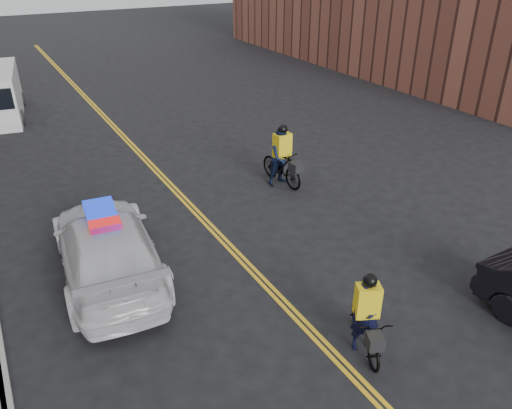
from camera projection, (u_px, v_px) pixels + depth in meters
The scene contains 6 objects.
ground at pixel (270, 288), 12.29m from camera, with size 120.00×120.00×0.00m, color black.
center_line_left at pixel (156, 173), 18.41m from camera, with size 0.10×60.00×0.01m, color yellow.
center_line_right at pixel (161, 173), 18.48m from camera, with size 0.10×60.00×0.01m, color yellow.
police_cruiser at pixel (107, 246), 12.45m from camera, with size 2.89×5.93×1.82m.
cyclist_near at pixel (365, 323), 10.21m from camera, with size 1.37×1.99×1.85m.
cyclist_far at pixel (282, 161), 17.28m from camera, with size 1.03×2.19×2.16m.
Camera 1 is at (-5.18, -8.46, 7.55)m, focal length 35.00 mm.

